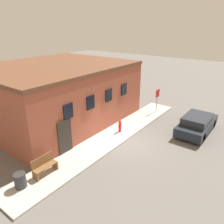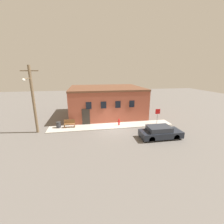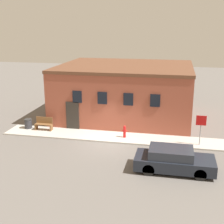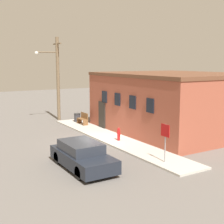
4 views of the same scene
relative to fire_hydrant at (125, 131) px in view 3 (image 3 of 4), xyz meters
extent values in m
plane|color=#66605B|center=(-0.91, -1.03, -0.54)|extent=(80.00, 80.00, 0.00)
cube|color=#BCB7AD|center=(-0.91, 0.03, -0.49)|extent=(15.74, 2.11, 0.11)
cube|color=#9E4C38|center=(-0.89, 5.61, 1.57)|extent=(10.91, 9.07, 4.22)
cube|color=brown|center=(-0.89, 5.61, 3.80)|extent=(11.01, 9.17, 0.24)
cube|color=black|center=(-3.75, 1.05, 2.08)|extent=(0.70, 0.08, 0.90)
cube|color=black|center=(-1.84, 1.05, 2.08)|extent=(0.70, 0.08, 0.90)
cube|color=black|center=(0.07, 1.05, 2.08)|extent=(0.70, 0.08, 0.90)
cube|color=black|center=(1.98, 1.05, 2.08)|extent=(0.70, 0.08, 0.90)
cube|color=#2D2823|center=(-4.16, 1.05, 0.56)|extent=(1.00, 0.08, 2.20)
cylinder|color=red|center=(0.00, 0.00, -0.07)|extent=(0.19, 0.19, 0.73)
sphere|color=red|center=(0.00, 0.00, 0.34)|extent=(0.17, 0.17, 0.17)
cylinder|color=red|center=(-0.15, 0.00, 0.04)|extent=(0.10, 0.09, 0.09)
cylinder|color=red|center=(0.15, 0.00, 0.04)|extent=(0.10, 0.09, 0.09)
cylinder|color=gray|center=(5.08, -0.35, 0.57)|extent=(0.06, 0.06, 2.01)
cube|color=red|center=(5.08, -0.37, 1.25)|extent=(0.65, 0.02, 0.65)
cube|color=brown|center=(-6.81, 0.30, -0.22)|extent=(0.08, 0.44, 0.43)
cube|color=brown|center=(-5.60, 0.30, -0.22)|extent=(0.08, 0.44, 0.43)
cube|color=brown|center=(-6.21, 0.30, 0.02)|extent=(1.29, 0.44, 0.04)
cube|color=brown|center=(-6.21, 0.50, 0.29)|extent=(1.29, 0.04, 0.50)
cylinder|color=#333338|center=(-7.53, 0.44, -0.10)|extent=(0.54, 0.54, 0.67)
cylinder|color=#2D2D2D|center=(-7.53, 0.44, 0.27)|extent=(0.57, 0.57, 0.06)
cylinder|color=black|center=(4.85, -3.51, -0.21)|extent=(0.65, 0.20, 0.65)
cylinder|color=black|center=(4.85, -5.15, -0.21)|extent=(0.65, 0.20, 0.65)
cylinder|color=black|center=(2.17, -3.51, -0.21)|extent=(0.65, 0.20, 0.65)
cylinder|color=black|center=(2.17, -5.15, -0.21)|extent=(0.65, 0.20, 0.65)
cube|color=#1E232D|center=(3.51, -4.33, -0.04)|extent=(4.31, 1.84, 0.64)
cube|color=#282D38|center=(3.29, -4.33, 0.54)|extent=(2.37, 1.62, 0.50)
camera|label=1|loc=(-11.56, -7.98, 6.73)|focal=35.00mm
camera|label=2|loc=(-4.09, -17.80, 6.30)|focal=24.00mm
camera|label=3|loc=(3.37, -20.35, 7.35)|focal=50.00mm
camera|label=4|loc=(17.13, -10.79, 4.73)|focal=50.00mm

